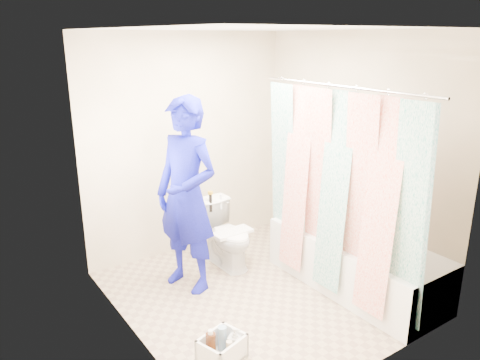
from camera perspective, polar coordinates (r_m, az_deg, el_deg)
floor at (r=4.58m, az=2.15°, el=-13.65°), size 2.60×2.60×0.00m
ceiling at (r=3.93m, az=2.56°, el=17.94°), size 2.40×2.60×0.02m
wall_back at (r=5.16m, az=-6.40°, el=4.24°), size 2.40×0.02×2.40m
wall_front at (r=3.21m, az=16.46°, el=-4.49°), size 2.40×0.02×2.40m
wall_left at (r=3.54m, az=-13.40°, el=-2.23°), size 0.02×2.60×2.40m
wall_right at (r=4.89m, az=13.66°, el=3.14°), size 0.02×2.60×2.40m
bathtub at (r=4.70m, az=13.84°, el=-9.62°), size 0.70×1.75×0.50m
curtain_rod at (r=3.98m, az=12.35°, el=11.08°), size 0.02×1.90×0.02m
shower_curtain at (r=4.18m, az=11.55°, el=-1.68°), size 0.06×1.75×1.80m
toilet at (r=4.96m, az=-1.66°, el=-6.63°), size 0.40×0.68×0.69m
tank_lid at (r=4.85m, az=-0.92°, el=-6.42°), size 0.43×0.19×0.03m
tank_internals at (r=4.96m, az=-3.28°, el=-2.51°), size 0.17×0.06×0.22m
plumber at (r=4.37m, az=-6.53°, el=-1.92°), size 0.65×0.79×1.85m
cleaning_caddy at (r=3.75m, az=-2.09°, el=-19.86°), size 0.38×0.34×0.25m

